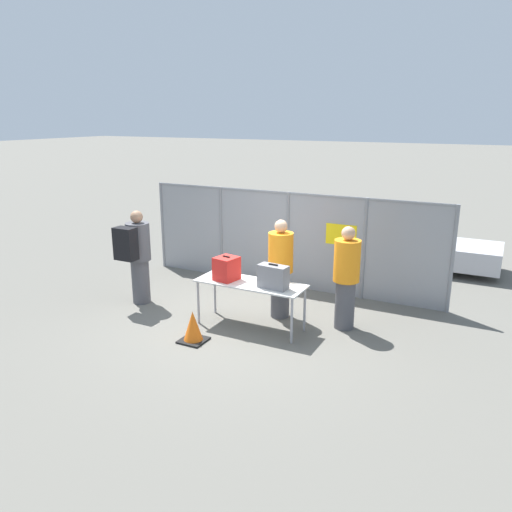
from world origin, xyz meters
The scene contains 10 objects.
ground_plane centered at (0.00, 0.00, 0.00)m, with size 120.00×120.00×0.00m, color #605E56.
fence_section centered at (0.01, 2.08, 1.02)m, with size 6.32×0.07×1.95m.
inspection_table centered at (0.29, -0.10, 0.71)m, with size 1.82×0.65×0.78m.
suitcase_red centered at (-0.12, -0.14, 0.97)m, with size 0.39×0.41×0.41m.
suitcase_grey centered at (0.74, -0.17, 0.97)m, with size 0.49×0.26×0.40m.
traveler_hooded centered at (-2.07, -0.08, 0.96)m, with size 0.43×0.67×1.75m.
security_worker_near centered at (0.54, 0.55, 0.89)m, with size 0.43×0.43×1.72m.
security_worker_far centered at (1.68, 0.59, 0.89)m, with size 0.43×0.43×1.72m.
utility_trailer centered at (2.42, 4.78, 0.37)m, with size 3.77×2.05×0.63m.
traffic_cone centered at (-0.24, -0.99, 0.23)m, with size 0.40×0.40×0.50m.
Camera 1 is at (3.88, -6.89, 3.40)m, focal length 35.00 mm.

